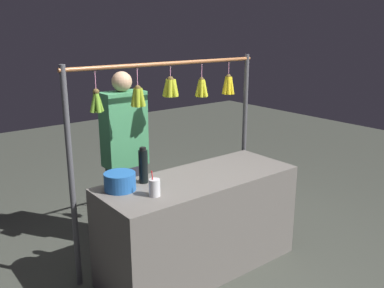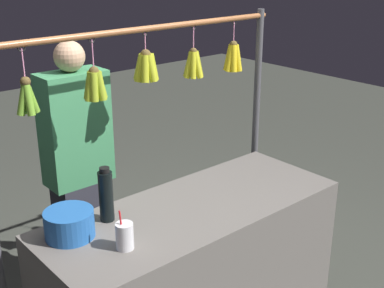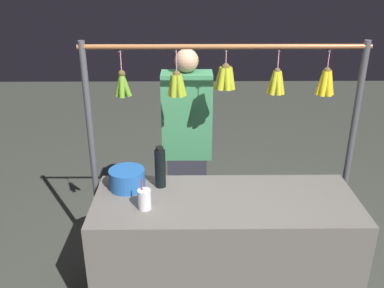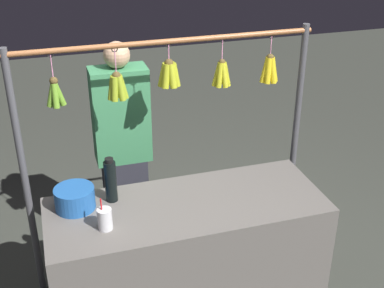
{
  "view_description": "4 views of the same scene",
  "coord_description": "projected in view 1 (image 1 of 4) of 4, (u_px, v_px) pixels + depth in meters",
  "views": [
    {
      "loc": [
        2.0,
        2.44,
        1.97
      ],
      "look_at": [
        0.08,
        0.0,
        1.1
      ],
      "focal_mm": 39.08,
      "sensor_mm": 36.0,
      "label": 1
    },
    {
      "loc": [
        1.59,
        1.83,
        2.08
      ],
      "look_at": [
        0.01,
        0.0,
        1.17
      ],
      "focal_mm": 48.53,
      "sensor_mm": 36.0,
      "label": 2
    },
    {
      "loc": [
        0.24,
        2.26,
        2.16
      ],
      "look_at": [
        0.21,
        0.0,
        1.19
      ],
      "focal_mm": 39.12,
      "sensor_mm": 36.0,
      "label": 3
    },
    {
      "loc": [
        0.72,
        2.45,
        2.5
      ],
      "look_at": [
        -0.03,
        0.0,
        1.21
      ],
      "focal_mm": 47.99,
      "sensor_mm": 36.0,
      "label": 4
    }
  ],
  "objects": [
    {
      "name": "drink_cup",
      "position": [
        155.0,
        188.0,
        2.96
      ],
      "size": [
        0.08,
        0.08,
        0.19
      ],
      "color": "silver",
      "rests_on": "market_counter"
    },
    {
      "name": "market_counter",
      "position": [
        199.0,
        223.0,
        3.46
      ],
      "size": [
        1.66,
        0.65,
        0.81
      ],
      "primitive_type": "cube",
      "color": "#66605B",
      "rests_on": "ground"
    },
    {
      "name": "water_bottle",
      "position": [
        143.0,
        166.0,
        3.2
      ],
      "size": [
        0.07,
        0.07,
        0.28
      ],
      "color": "black",
      "rests_on": "market_counter"
    },
    {
      "name": "ground_plane",
      "position": [
        199.0,
        266.0,
        3.57
      ],
      "size": [
        12.0,
        12.0,
        0.0
      ],
      "primitive_type": "plane",
      "color": "#3E4139"
    },
    {
      "name": "blue_bucket",
      "position": [
        120.0,
        181.0,
        3.07
      ],
      "size": [
        0.23,
        0.23,
        0.13
      ],
      "primitive_type": "cylinder",
      "color": "#245FAF",
      "rests_on": "market_counter"
    },
    {
      "name": "vendor_person",
      "position": [
        125.0,
        162.0,
        3.79
      ],
      "size": [
        0.38,
        0.21,
        1.61
      ],
      "color": "#2D2D38",
      "rests_on": "ground"
    },
    {
      "name": "display_rack",
      "position": [
        172.0,
        117.0,
        3.55
      ],
      "size": [
        1.87,
        0.14,
        1.73
      ],
      "color": "#4C4C51",
      "rests_on": "ground"
    }
  ]
}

